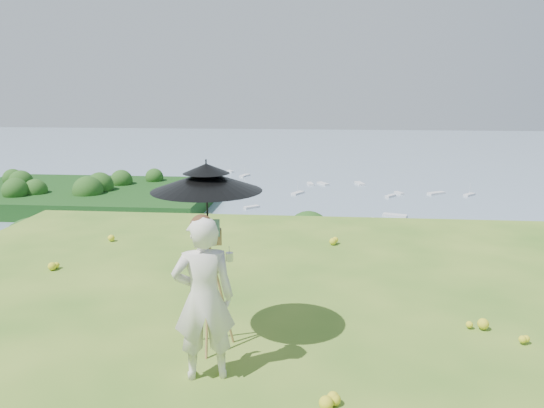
# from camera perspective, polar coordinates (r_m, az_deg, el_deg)

# --- Properties ---
(ground) EXTENTS (14.00, 14.00, 0.00)m
(ground) POSITION_cam_1_polar(r_m,az_deg,el_deg) (5.44, 10.90, -19.34)
(ground) COLOR #3B6D1F
(ground) RESTS_ON ground
(shoreline_tier) EXTENTS (170.00, 28.00, 8.00)m
(shoreline_tier) POSITION_cam_1_polar(r_m,az_deg,el_deg) (88.58, 5.30, -13.51)
(shoreline_tier) COLOR #736D5C
(shoreline_tier) RESTS_ON bay_water
(bay_water) EXTENTS (700.00, 700.00, 0.00)m
(bay_water) POSITION_cam_1_polar(r_m,az_deg,el_deg) (247.36, 5.43, 3.94)
(bay_water) COLOR #738EA5
(bay_water) RESTS_ON ground
(peninsula) EXTENTS (90.00, 60.00, 12.00)m
(peninsula) POSITION_cam_1_polar(r_m,az_deg,el_deg) (178.97, -19.34, 1.60)
(peninsula) COLOR black
(peninsula) RESTS_ON bay_water
(slope_trees) EXTENTS (110.00, 50.00, 6.00)m
(slope_trees) POSITION_cam_1_polar(r_m,az_deg,el_deg) (43.45, 5.71, -11.77)
(slope_trees) COLOR #1A4715
(slope_trees) RESTS_ON forest_slope
(harbor_town) EXTENTS (110.00, 22.00, 5.00)m
(harbor_town) POSITION_cam_1_polar(r_m,az_deg,el_deg) (85.93, 5.39, -9.61)
(harbor_town) COLOR silver
(harbor_town) RESTS_ON shoreline_tier
(moored_boats) EXTENTS (140.00, 140.00, 0.70)m
(moored_boats) POSITION_cam_1_polar(r_m,az_deg,el_deg) (170.00, 1.19, 0.17)
(moored_boats) COLOR silver
(moored_boats) RESTS_ON bay_water
(wildflowers) EXTENTS (10.00, 10.50, 0.12)m
(wildflowers) POSITION_cam_1_polar(r_m,az_deg,el_deg) (5.63, 10.68, -17.48)
(wildflowers) COLOR yellow
(wildflowers) RESTS_ON ground
(painter) EXTENTS (0.69, 0.54, 1.66)m
(painter) POSITION_cam_1_polar(r_m,az_deg,el_deg) (5.29, -7.36, -10.07)
(painter) COLOR beige
(painter) RESTS_ON ground
(field_easel) EXTENTS (0.68, 0.68, 1.49)m
(field_easel) POSITION_cam_1_polar(r_m,az_deg,el_deg) (5.89, -6.73, -8.57)
(field_easel) COLOR olive
(field_easel) RESTS_ON ground
(sun_umbrella) EXTENTS (1.37, 1.37, 0.89)m
(sun_umbrella) POSITION_cam_1_polar(r_m,az_deg,el_deg) (5.65, -7.00, 0.32)
(sun_umbrella) COLOR black
(sun_umbrella) RESTS_ON field_easel
(painter_cap) EXTENTS (0.29, 0.31, 0.10)m
(painter_cap) POSITION_cam_1_polar(r_m,az_deg,el_deg) (5.04, -7.61, -1.80)
(painter_cap) COLOR #D27385
(painter_cap) RESTS_ON painter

